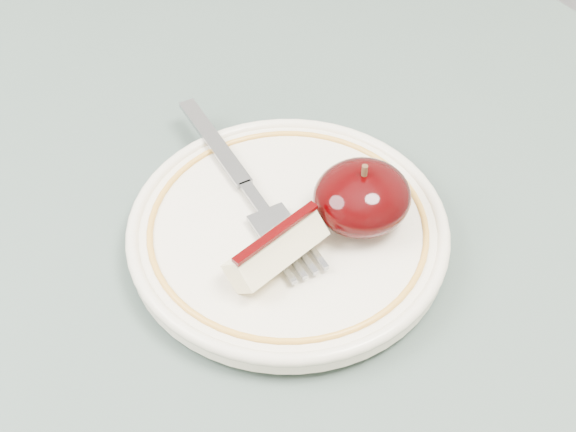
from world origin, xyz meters
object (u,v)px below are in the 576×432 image
table (190,337)px  fork (246,186)px  apple_half (362,197)px  plate (288,230)px

table → fork: size_ratio=4.64×
table → fork: bearing=15.6°
apple_half → fork: (-0.05, 0.07, -0.02)m
table → apple_half: 0.18m
table → fork: (0.07, 0.02, 0.11)m
plate → apple_half: size_ratio=3.28×
plate → apple_half: 0.06m
apple_half → fork: apple_half is taller
plate → fork: fork is taller
table → plate: plate is taller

